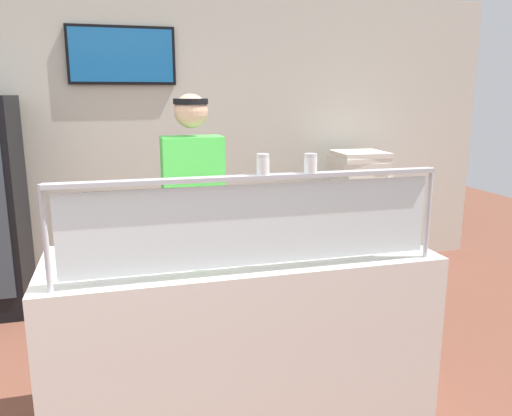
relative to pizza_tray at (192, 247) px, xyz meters
The scene contains 11 objects.
ground_plane 1.12m from the pizza_tray, 65.32° to the left, with size 12.00×12.00×0.00m, color brown.
shop_rear_unit 2.33m from the pizza_tray, 84.32° to the left, with size 6.38×0.13×2.70m.
serving_counter 0.56m from the pizza_tray, 24.70° to the right, with size 1.98×0.76×0.95m, color silver.
sneeze_guard 0.56m from the pizza_tray, 61.35° to the right, with size 1.80×0.06×0.46m.
pizza_tray is the anchor object (origin of this frame).
pizza_server 0.04m from the pizza_tray, 42.43° to the right, with size 0.07×0.28×0.01m, color #ADAFB7.
parmesan_shaker 0.70m from the pizza_tray, 58.17° to the right, with size 0.06×0.06×0.09m.
pepper_flake_shaker 0.81m from the pizza_tray, 41.12° to the right, with size 0.06×0.06×0.09m.
worker_figure 0.61m from the pizza_tray, 79.87° to the left, with size 0.41×0.50×1.76m.
prep_shelf 2.63m from the pizza_tray, 43.98° to the left, with size 0.70×0.55×0.91m, color #B7BABF.
pizza_box_stack 2.58m from the pizza_tray, 44.00° to the left, with size 0.50×0.48×0.31m.
Camera 1 is at (0.40, -2.09, 1.75)m, focal length 35.75 mm.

